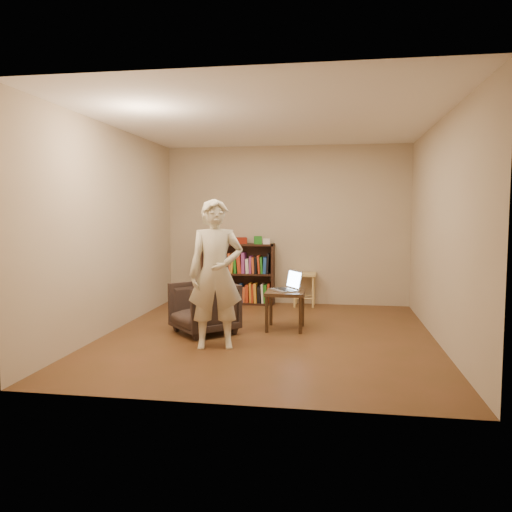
% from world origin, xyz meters
% --- Properties ---
extents(floor, '(4.50, 4.50, 0.00)m').
position_xyz_m(floor, '(0.00, 0.00, 0.00)').
color(floor, '#4F3519').
rests_on(floor, ground).
extents(ceiling, '(4.50, 4.50, 0.00)m').
position_xyz_m(ceiling, '(0.00, 0.00, 2.60)').
color(ceiling, white).
rests_on(ceiling, wall_back).
extents(wall_back, '(4.00, 0.00, 4.00)m').
position_xyz_m(wall_back, '(0.00, 2.25, 1.30)').
color(wall_back, '#C1AF92').
rests_on(wall_back, floor).
extents(wall_left, '(0.00, 4.50, 4.50)m').
position_xyz_m(wall_left, '(-2.00, 0.00, 1.30)').
color(wall_left, '#C1AF92').
rests_on(wall_left, floor).
extents(wall_right, '(0.00, 4.50, 4.50)m').
position_xyz_m(wall_right, '(2.00, 0.00, 1.30)').
color(wall_right, '#C1AF92').
rests_on(wall_right, floor).
extents(bookshelf, '(1.20, 0.30, 1.00)m').
position_xyz_m(bookshelf, '(-0.78, 2.09, 0.44)').
color(bookshelf, black).
rests_on(bookshelf, floor).
extents(box_yellow, '(0.26, 0.20, 0.20)m').
position_xyz_m(box_yellow, '(-1.16, 2.06, 1.10)').
color(box_yellow, orange).
rests_on(box_yellow, bookshelf).
extents(red_cloth, '(0.34, 0.28, 0.10)m').
position_xyz_m(red_cloth, '(-0.79, 2.11, 1.05)').
color(red_cloth, maroon).
rests_on(red_cloth, bookshelf).
extents(box_green, '(0.15, 0.15, 0.13)m').
position_xyz_m(box_green, '(-0.44, 2.06, 1.06)').
color(box_green, '#22741F').
rests_on(box_green, bookshelf).
extents(box_white, '(0.13, 0.13, 0.09)m').
position_xyz_m(box_white, '(-0.30, 2.05, 1.04)').
color(box_white, white).
rests_on(box_white, bookshelf).
extents(stool, '(0.37, 0.37, 0.54)m').
position_xyz_m(stool, '(0.32, 2.03, 0.43)').
color(stool, tan).
rests_on(stool, floor).
extents(armchair, '(0.99, 0.99, 0.64)m').
position_xyz_m(armchair, '(-0.81, 0.00, 0.32)').
color(armchair, '#2F261F').
rests_on(armchair, floor).
extents(side_table, '(0.49, 0.49, 0.50)m').
position_xyz_m(side_table, '(0.17, 0.36, 0.42)').
color(side_table, black).
rests_on(side_table, floor).
extents(laptop, '(0.44, 0.46, 0.26)m').
position_xyz_m(laptop, '(0.20, 0.42, 0.56)').
color(laptop, silver).
rests_on(laptop, side_table).
extents(person, '(0.68, 0.53, 1.66)m').
position_xyz_m(person, '(-0.51, -0.62, 0.83)').
color(person, beige).
rests_on(person, floor).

